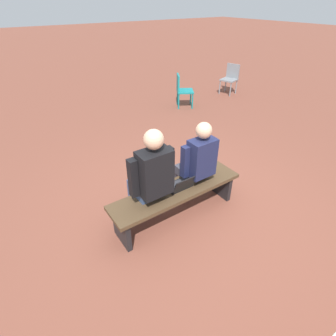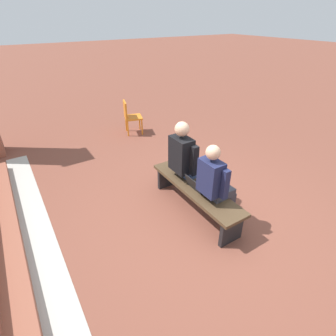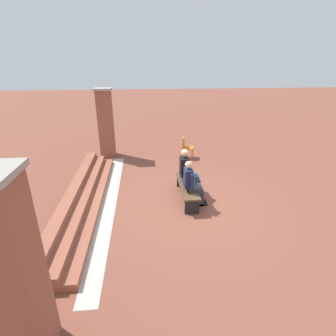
# 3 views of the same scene
# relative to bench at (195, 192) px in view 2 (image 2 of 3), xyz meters

# --- Properties ---
(ground_plane) EXTENTS (60.00, 60.00, 0.00)m
(ground_plane) POSITION_rel_bench_xyz_m (-0.22, 0.03, -0.35)
(ground_plane) COLOR brown
(concrete_strip) EXTENTS (6.92, 0.40, 0.01)m
(concrete_strip) POSITION_rel_bench_xyz_m (0.00, 2.21, -0.35)
(concrete_strip) COLOR #B7B2A8
(concrete_strip) RESTS_ON ground
(bench) EXTENTS (1.80, 0.44, 0.45)m
(bench) POSITION_rel_bench_xyz_m (0.00, 0.00, 0.00)
(bench) COLOR #4C3823
(bench) RESTS_ON ground
(person_student) EXTENTS (0.51, 0.64, 1.29)m
(person_student) POSITION_rel_bench_xyz_m (-0.34, -0.06, 0.34)
(person_student) COLOR #383842
(person_student) RESTS_ON ground
(person_adult) EXTENTS (0.56, 0.71, 1.38)m
(person_adult) POSITION_rel_bench_xyz_m (0.34, -0.07, 0.38)
(person_adult) COLOR #384C75
(person_adult) RESTS_ON ground
(laptop) EXTENTS (0.32, 0.29, 0.21)m
(laptop) POSITION_rel_bench_xyz_m (-0.05, 0.01, 0.15)
(laptop) COLOR black
(laptop) RESTS_ON bench
(plastic_chair_by_pillar) EXTENTS (0.53, 0.53, 0.84)m
(plastic_chair_by_pillar) POSITION_rel_bench_xyz_m (3.37, -0.51, 0.13)
(plastic_chair_by_pillar) COLOR orange
(plastic_chair_by_pillar) RESTS_ON ground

